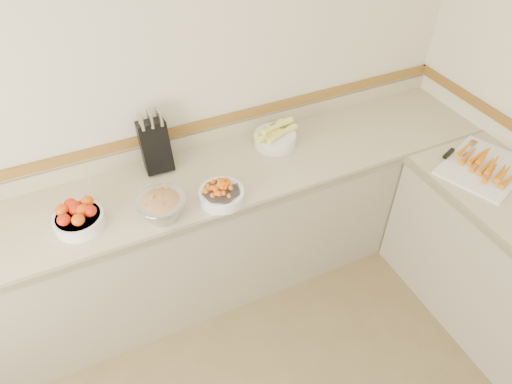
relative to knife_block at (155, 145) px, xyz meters
name	(u,v)px	position (x,y,z in m)	size (l,w,h in m)	color
back_wall	(149,98)	(0.03, 0.10, 0.24)	(4.00, 4.00, 0.00)	beige
counter_back	(184,240)	(0.03, -0.22, -0.60)	(4.00, 0.65, 1.08)	#C5B88F
knife_block	(155,145)	(0.00, 0.00, 0.00)	(0.17, 0.20, 0.39)	black
tomato_bowl	(78,217)	(-0.50, -0.29, -0.10)	(0.26, 0.26, 0.13)	white
cherry_tomato_bowl	(221,193)	(0.23, -0.43, -0.11)	(0.25, 0.25, 0.13)	white
corn_bowl	(275,136)	(0.73, -0.09, -0.10)	(0.29, 0.26, 0.16)	white
rhubarb_bowl	(162,206)	(-0.09, -0.42, -0.08)	(0.26, 0.26, 0.15)	#B2B2BA
cutting_board	(484,166)	(1.73, -0.83, -0.14)	(0.61, 0.55, 0.07)	white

